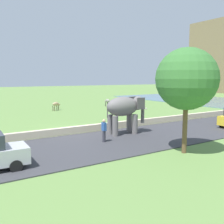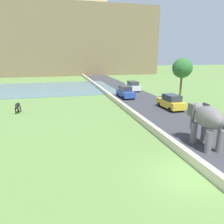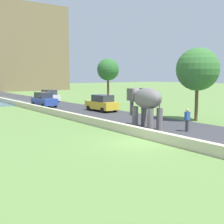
{
  "view_description": "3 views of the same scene",
  "coord_description": "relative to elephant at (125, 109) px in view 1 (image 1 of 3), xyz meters",
  "views": [
    {
      "loc": [
        19.7,
        -8.31,
        4.46
      ],
      "look_at": [
        -1.07,
        4.73,
        1.15
      ],
      "focal_mm": 41.15,
      "sensor_mm": 36.0,
      "label": 1
    },
    {
      "loc": [
        -6.36,
        -8.78,
        6.37
      ],
      "look_at": [
        -2.11,
        7.76,
        1.71
      ],
      "focal_mm": 33.85,
      "sensor_mm": 36.0,
      "label": 2
    },
    {
      "loc": [
        -11.08,
        -12.62,
        3.91
      ],
      "look_at": [
        1.87,
        5.03,
        1.15
      ],
      "focal_mm": 47.33,
      "sensor_mm": 36.0,
      "label": 3
    }
  ],
  "objects": [
    {
      "name": "cow_black",
      "position": [
        -14.34,
        12.95,
        -1.2
      ],
      "size": [
        0.57,
        1.41,
        1.15
      ],
      "color": "black",
      "rests_on": "ground"
    },
    {
      "name": "lake",
      "position": [
        -17.44,
        30.41,
        -2.0
      ],
      "size": [
        36.0,
        18.0,
        0.08
      ],
      "primitive_type": "cube",
      "color": "slate",
      "rests_on": "ground"
    },
    {
      "name": "barrier_wall",
      "position": [
        -2.24,
        14.9,
        -1.73
      ],
      "size": [
        0.4,
        110.0,
        0.6
      ],
      "primitive_type": "cube",
      "color": "beige",
      "rests_on": "ground"
    },
    {
      "name": "person_beside_elephant",
      "position": [
        1.38,
        -2.72,
        -1.16
      ],
      "size": [
        0.36,
        0.22,
        1.63
      ],
      "color": "#33333D",
      "rests_on": "ground"
    },
    {
      "name": "elephant",
      "position": [
        0.0,
        0.0,
        0.0
      ],
      "size": [
        1.59,
        3.51,
        2.99
      ],
      "color": "slate",
      "rests_on": "ground"
    },
    {
      "name": "cow_grey",
      "position": [
        -17.73,
        9.07,
        -1.2
      ],
      "size": [
        1.4,
        0.51,
        1.15
      ],
      "color": "gray",
      "rests_on": "ground"
    },
    {
      "name": "ground_plane",
      "position": [
        -3.44,
        -3.1,
        -2.04
      ],
      "size": [
        220.0,
        220.0,
        0.0
      ],
      "primitive_type": "plane",
      "color": "#608442"
    },
    {
      "name": "cow_tan",
      "position": [
        -17.13,
        0.55,
        -1.2
      ],
      "size": [
        0.93,
        1.39,
        1.15
      ],
      "color": "tan",
      "rests_on": "ground"
    },
    {
      "name": "tree_near",
      "position": [
        5.98,
        0.11,
        2.32
      ],
      "size": [
        3.6,
        3.6,
        6.17
      ],
      "color": "brown",
      "rests_on": "ground"
    }
  ]
}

